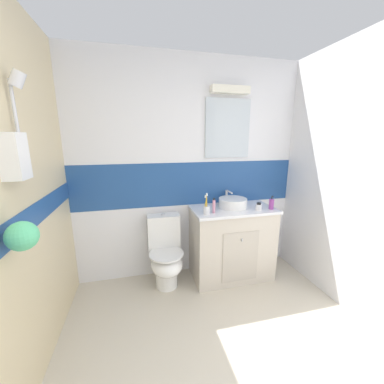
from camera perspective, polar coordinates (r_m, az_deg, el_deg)
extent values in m
cube|color=beige|center=(2.22, 8.14, -34.68)|extent=(3.20, 3.48, 0.04)
cube|color=white|center=(2.94, -0.81, -10.82)|extent=(3.20, 0.10, 0.85)
cube|color=#234C8C|center=(2.73, -0.83, 2.20)|extent=(3.20, 0.10, 0.50)
cube|color=white|center=(2.70, -0.91, 19.66)|extent=(3.20, 0.10, 1.15)
cube|color=silver|center=(2.76, 8.80, 15.27)|extent=(0.53, 0.02, 0.66)
cube|color=white|center=(2.77, 9.45, 23.72)|extent=(0.44, 0.10, 0.08)
cube|color=#234C8C|center=(1.62, -38.75, -8.58)|extent=(0.01, 3.48, 0.16)
cube|color=white|center=(1.62, -37.72, 7.01)|extent=(0.10, 0.14, 0.26)
cylinder|color=silver|center=(1.76, -37.49, 14.35)|extent=(0.02, 0.02, 0.43)
cylinder|color=silver|center=(1.77, -37.25, 21.40)|extent=(0.10, 0.07, 0.11)
sphere|color=#59CC8C|center=(1.52, -36.48, -8.76)|extent=(0.16, 0.16, 0.16)
cube|color=beige|center=(2.82, 9.71, -12.45)|extent=(0.91, 0.49, 0.82)
cube|color=white|center=(2.65, 10.15, -4.23)|extent=(0.93, 0.51, 0.03)
cube|color=#B6AD9F|center=(2.63, 11.91, -15.47)|extent=(0.41, 0.01, 0.57)
cylinder|color=silver|center=(2.53, 12.29, -11.55)|extent=(0.02, 0.02, 0.03)
cylinder|color=white|center=(2.66, 10.05, -2.65)|extent=(0.32, 0.32, 0.10)
cylinder|color=#B3B3B8|center=(2.65, 10.09, -1.70)|extent=(0.26, 0.26, 0.01)
cylinder|color=silver|center=(2.83, 8.53, -1.12)|extent=(0.03, 0.03, 0.16)
cylinder|color=silver|center=(2.73, 9.30, 0.04)|extent=(0.02, 0.14, 0.02)
cylinder|color=white|center=(2.76, -6.29, -20.52)|extent=(0.24, 0.24, 0.18)
ellipsoid|color=white|center=(2.62, -6.28, -17.36)|extent=(0.34, 0.42, 0.22)
cylinder|color=white|center=(2.56, -6.35, -15.01)|extent=(0.37, 0.37, 0.02)
cube|color=white|center=(2.68, -7.06, -9.54)|extent=(0.36, 0.17, 0.38)
cylinder|color=silver|center=(2.61, -7.18, -5.51)|extent=(0.04, 0.04, 0.02)
cylinder|color=white|center=(2.40, 3.63, -4.50)|extent=(0.07, 0.07, 0.09)
cylinder|color=gold|center=(2.36, 3.66, -2.82)|extent=(0.01, 0.02, 0.19)
cube|color=white|center=(2.34, 3.69, -0.61)|extent=(0.01, 0.02, 0.03)
cylinder|color=gold|center=(2.37, 3.35, -3.03)|extent=(0.04, 0.02, 0.16)
cube|color=white|center=(2.35, 3.37, -1.11)|extent=(0.02, 0.02, 0.03)
cylinder|color=#993F99|center=(2.70, 19.06, -2.86)|extent=(0.05, 0.05, 0.11)
cylinder|color=#262626|center=(2.68, 19.18, -1.33)|extent=(0.01, 0.01, 0.04)
cylinder|color=#262626|center=(2.67, 19.34, -1.02)|extent=(0.01, 0.02, 0.01)
cylinder|color=pink|center=(2.43, 5.44, -3.58)|extent=(0.03, 0.03, 0.14)
cylinder|color=black|center=(2.41, 5.48, -1.76)|extent=(0.02, 0.02, 0.02)
cylinder|color=white|center=(2.64, 16.18, -3.60)|extent=(0.07, 0.07, 0.06)
cylinder|color=black|center=(2.63, 16.23, -2.73)|extent=(0.05, 0.05, 0.02)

